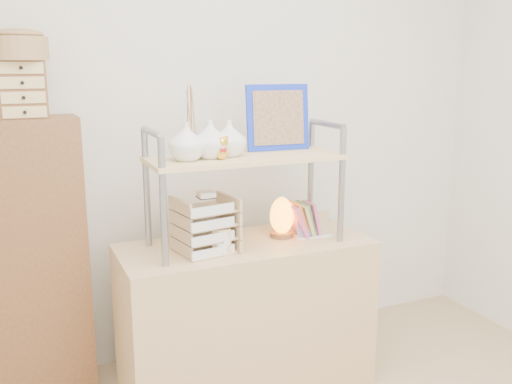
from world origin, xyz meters
TOP-DOWN VIEW (x-y plane):
  - room_shell at (0.00, 0.39)m, footprint 3.42×3.41m
  - desk at (0.00, 1.20)m, footprint 1.20×0.50m
  - cabinet at (-0.92, 1.57)m, footprint 0.45×0.25m
  - hutch at (-0.05, 1.21)m, footprint 0.90×0.34m
  - letter_tray at (-0.21, 1.15)m, footprint 0.26×0.25m
  - salt_lamp at (0.20, 1.23)m, footprint 0.13×0.12m
  - desk_clock at (-0.16, 1.09)m, footprint 0.09×0.06m
  - postcard_stand at (0.34, 1.16)m, footprint 0.19×0.06m
  - drawer_chest at (-0.92, 1.55)m, footprint 0.20×0.16m
  - woven_basket at (-0.92, 1.55)m, footprint 0.25×0.25m

SIDE VIEW (x-z plane):
  - desk at x=0.00m, z-range 0.00..0.75m
  - cabinet at x=-0.92m, z-range 0.00..1.35m
  - postcard_stand at x=0.34m, z-range 0.72..0.85m
  - desk_clock at x=-0.16m, z-range 0.75..0.87m
  - salt_lamp at x=0.20m, z-range 0.75..0.95m
  - letter_tray at x=-0.21m, z-range 0.72..1.00m
  - hutch at x=-0.05m, z-range 0.82..1.56m
  - drawer_chest at x=-0.92m, z-range 1.35..1.60m
  - woven_basket at x=-0.92m, z-range 1.60..1.70m
  - room_shell at x=0.00m, z-range 0.39..3.00m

